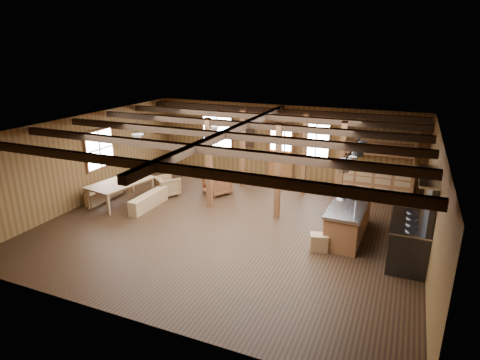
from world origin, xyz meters
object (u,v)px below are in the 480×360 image
(armchair_a, at_px, (217,180))
(armchair_c, at_px, (167,186))
(dining_table, at_px, (122,193))
(commercial_range, at_px, (412,235))
(armchair_b, at_px, (217,184))
(kitchen_island, at_px, (349,218))

(armchair_a, bearing_deg, armchair_c, 44.14)
(dining_table, distance_m, armchair_c, 1.49)
(commercial_range, bearing_deg, armchair_b, 158.90)
(kitchen_island, distance_m, commercial_range, 1.79)
(dining_table, bearing_deg, armchair_a, -34.01)
(armchair_a, relative_size, armchair_c, 1.08)
(commercial_range, relative_size, armchair_c, 2.96)
(armchair_a, xyz_separation_m, armchair_c, (-1.30, -1.17, -0.02))
(armchair_b, bearing_deg, commercial_range, -170.26)
(armchair_b, height_order, armchair_c, armchair_b)
(armchair_a, xyz_separation_m, armchair_b, (0.20, -0.37, 0.01))
(kitchen_island, height_order, armchair_c, kitchen_island)
(kitchen_island, height_order, armchair_b, kitchen_island)
(commercial_range, relative_size, armchair_b, 2.69)
(kitchen_island, bearing_deg, commercial_range, -28.00)
(kitchen_island, relative_size, dining_table, 1.24)
(commercial_range, xyz_separation_m, armchair_b, (-6.13, 2.37, -0.32))
(kitchen_island, height_order, armchair_a, kitchen_island)
(commercial_range, distance_m, dining_table, 8.56)
(armchair_a, height_order, armchair_c, armchair_a)
(armchair_c, bearing_deg, armchair_a, -107.03)
(dining_table, xyz_separation_m, armchair_c, (0.92, 1.17, -0.03))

